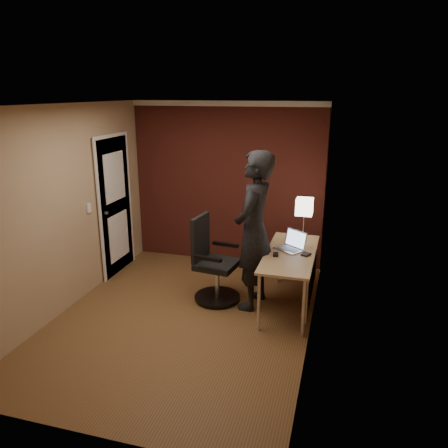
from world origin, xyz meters
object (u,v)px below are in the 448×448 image
at_px(office_chair, 212,265).
at_px(person, 254,231).
at_px(desk_lamp, 304,207).
at_px(mouse, 276,255).
at_px(laptop, 292,244).
at_px(wallet, 306,254).
at_px(desk, 296,263).

distance_m(office_chair, person, 0.74).
distance_m(desk_lamp, person, 0.92).
bearing_deg(mouse, laptop, 54.10).
bearing_deg(wallet, mouse, -160.97).
height_order(mouse, person, person).
bearing_deg(desk_lamp, person, -125.94).
relative_size(laptop, wallet, 3.81).
bearing_deg(mouse, office_chair, 166.27).
relative_size(desk, desk_lamp, 2.80).
relative_size(desk_lamp, office_chair, 0.49).
height_order(wallet, person, person).
height_order(desk_lamp, office_chair, desk_lamp).
bearing_deg(desk_lamp, office_chair, -145.91).
relative_size(wallet, person, 0.06).
relative_size(office_chair, person, 0.56).
height_order(wallet, office_chair, office_chair).
bearing_deg(desk, office_chair, -175.88).
distance_m(desk_lamp, office_chair, 1.45).
xyz_separation_m(desk, office_chair, (-1.06, -0.08, -0.12)).
bearing_deg(office_chair, desk_lamp, 34.09).
height_order(laptop, mouse, laptop).
xyz_separation_m(desk_lamp, laptop, (-0.08, -0.52, -0.35)).
bearing_deg(wallet, person, -176.57).
distance_m(wallet, person, 0.69).
distance_m(desk, laptop, 0.24).
height_order(desk_lamp, laptop, desk_lamp).
distance_m(laptop, office_chair, 1.06).
bearing_deg(desk, mouse, -143.87).
relative_size(desk_lamp, person, 0.27).
bearing_deg(office_chair, person, -0.98).
bearing_deg(laptop, mouse, -118.47).
distance_m(desk_lamp, wallet, 0.81).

